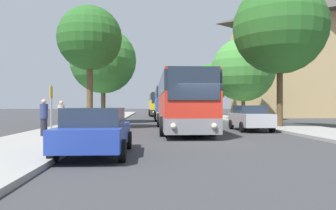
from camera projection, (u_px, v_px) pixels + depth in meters
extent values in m
plane|color=#38383A|center=(204.00, 140.00, 14.66)|extent=(300.00, 300.00, 0.00)
cube|color=gray|center=(45.00, 139.00, 14.21)|extent=(4.00, 120.00, 0.15)
cube|color=tan|center=(311.00, 71.00, 47.46)|extent=(19.88, 14.81, 13.19)
pyramid|color=#423D38|center=(311.00, 10.00, 47.48)|extent=(19.88, 14.81, 4.44)
cube|color=gray|center=(181.00, 121.00, 19.85)|extent=(2.65, 11.72, 0.70)
cube|color=red|center=(181.00, 105.00, 19.85)|extent=(2.65, 11.72, 1.20)
cube|color=#232D3D|center=(181.00, 87.00, 19.85)|extent=(2.67, 11.49, 0.95)
cube|color=red|center=(181.00, 79.00, 19.85)|extent=(2.59, 11.49, 0.12)
cube|color=#232D3D|center=(194.00, 83.00, 13.98)|extent=(2.26, 0.09, 1.45)
sphere|color=#F4EAC1|center=(173.00, 126.00, 13.91)|extent=(0.24, 0.24, 0.24)
sphere|color=#F4EAC1|center=(214.00, 126.00, 14.00)|extent=(0.24, 0.24, 0.24)
cylinder|color=black|center=(163.00, 126.00, 16.28)|extent=(0.31, 1.00, 1.00)
cylinder|color=black|center=(212.00, 126.00, 16.41)|extent=(0.31, 1.00, 1.00)
cylinder|color=black|center=(159.00, 120.00, 23.28)|extent=(0.31, 1.00, 1.00)
cylinder|color=black|center=(194.00, 120.00, 23.42)|extent=(0.31, 1.00, 1.00)
cube|color=silver|center=(167.00, 114.00, 34.65)|extent=(2.51, 11.10, 0.70)
cube|color=#285BA8|center=(167.00, 105.00, 34.65)|extent=(2.51, 11.10, 1.30)
cube|color=#232D3D|center=(167.00, 94.00, 34.65)|extent=(2.54, 10.88, 0.95)
cube|color=#285BA8|center=(167.00, 89.00, 34.65)|extent=(2.46, 10.88, 0.12)
cube|color=#232D3D|center=(170.00, 94.00, 29.09)|extent=(2.19, 0.08, 1.45)
sphere|color=#F4EAC1|center=(161.00, 115.00, 29.02)|extent=(0.24, 0.24, 0.24)
sphere|color=#F4EAC1|center=(180.00, 115.00, 29.12)|extent=(0.24, 0.24, 0.24)
cylinder|color=black|center=(156.00, 116.00, 31.26)|extent=(0.31, 1.00, 1.00)
cylinder|color=black|center=(182.00, 116.00, 31.40)|extent=(0.31, 1.00, 1.00)
cylinder|color=black|center=(155.00, 115.00, 37.90)|extent=(0.31, 1.00, 1.00)
cylinder|color=black|center=(176.00, 115.00, 38.04)|extent=(0.31, 1.00, 1.00)
cube|color=#2D2D2D|center=(158.00, 112.00, 48.96)|extent=(2.57, 10.29, 0.70)
cube|color=yellow|center=(158.00, 105.00, 48.96)|extent=(2.57, 10.29, 1.36)
cube|color=#232D3D|center=(158.00, 97.00, 48.96)|extent=(2.59, 10.09, 0.95)
cube|color=yellow|center=(158.00, 94.00, 48.96)|extent=(2.52, 10.08, 0.12)
cube|color=#232D3D|center=(160.00, 97.00, 43.82)|extent=(2.20, 0.09, 1.45)
sphere|color=#F4EAC1|center=(153.00, 112.00, 43.73)|extent=(0.24, 0.24, 0.24)
sphere|color=#F4EAC1|center=(166.00, 112.00, 43.86)|extent=(0.24, 0.24, 0.24)
cylinder|color=black|center=(150.00, 113.00, 45.79)|extent=(0.31, 1.00, 1.00)
cylinder|color=black|center=(168.00, 113.00, 45.98)|extent=(0.31, 1.00, 1.00)
cylinder|color=black|center=(149.00, 112.00, 51.93)|extent=(0.31, 1.00, 1.00)
cylinder|color=black|center=(165.00, 112.00, 52.12)|extent=(0.31, 1.00, 1.00)
cube|color=#233D9E|center=(96.00, 135.00, 10.17)|extent=(1.88, 4.38, 0.62)
cube|color=#232D3D|center=(95.00, 117.00, 9.99)|extent=(1.64, 2.29, 0.53)
cylinder|color=black|center=(76.00, 140.00, 11.47)|extent=(0.20, 0.62, 0.62)
cylinder|color=black|center=(129.00, 140.00, 11.57)|extent=(0.20, 0.62, 0.62)
cylinder|color=black|center=(53.00, 151.00, 8.76)|extent=(0.20, 0.62, 0.62)
cylinder|color=black|center=(122.00, 151.00, 8.87)|extent=(0.20, 0.62, 0.62)
cube|color=#B7B7BC|center=(250.00, 120.00, 19.98)|extent=(1.82, 4.32, 0.75)
cube|color=#232D3D|center=(249.00, 109.00, 20.16)|extent=(1.57, 2.26, 0.49)
cylinder|color=black|center=(272.00, 127.00, 18.69)|extent=(0.21, 0.62, 0.62)
cylinder|color=black|center=(242.00, 127.00, 18.62)|extent=(0.21, 0.62, 0.62)
cylinder|color=black|center=(257.00, 124.00, 21.34)|extent=(0.21, 0.62, 0.62)
cylinder|color=black|center=(231.00, 124.00, 21.27)|extent=(0.21, 0.62, 0.62)
cylinder|color=gray|center=(51.00, 109.00, 16.13)|extent=(0.08, 0.08, 2.38)
cube|color=yellow|center=(51.00, 92.00, 16.14)|extent=(0.03, 0.45, 0.60)
cylinder|color=#23232D|center=(44.00, 127.00, 14.92)|extent=(0.30, 0.30, 0.80)
cylinder|color=navy|center=(44.00, 111.00, 14.92)|extent=(0.36, 0.36, 0.67)
sphere|color=tan|center=(44.00, 102.00, 14.92)|extent=(0.22, 0.22, 0.22)
cylinder|color=#23232D|center=(61.00, 124.00, 17.79)|extent=(0.30, 0.30, 0.79)
cylinder|color=#B2A899|center=(61.00, 111.00, 17.79)|extent=(0.36, 0.36, 0.66)
sphere|color=tan|center=(61.00, 103.00, 17.79)|extent=(0.21, 0.21, 0.21)
cylinder|color=brown|center=(90.00, 95.00, 21.11)|extent=(0.40, 0.40, 4.20)
sphere|color=#286023|center=(90.00, 38.00, 21.12)|extent=(4.15, 4.15, 4.15)
cylinder|color=brown|center=(103.00, 103.00, 29.08)|extent=(0.40, 0.40, 3.21)
sphere|color=#387F33|center=(103.00, 60.00, 29.09)|extent=(5.87, 5.87, 5.87)
cylinder|color=brown|center=(243.00, 106.00, 34.41)|extent=(0.40, 0.40, 2.67)
sphere|color=#428938|center=(243.00, 70.00, 34.42)|extent=(6.67, 6.67, 6.67)
cylinder|color=#513D23|center=(280.00, 94.00, 21.99)|extent=(0.40, 0.40, 4.30)
sphere|color=#286023|center=(280.00, 28.00, 22.00)|extent=(6.23, 6.23, 6.23)
cylinder|color=#513D23|center=(210.00, 106.00, 49.24)|extent=(0.40, 0.40, 2.57)
sphere|color=#2D7028|center=(210.00, 83.00, 49.25)|extent=(5.89, 5.89, 5.89)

